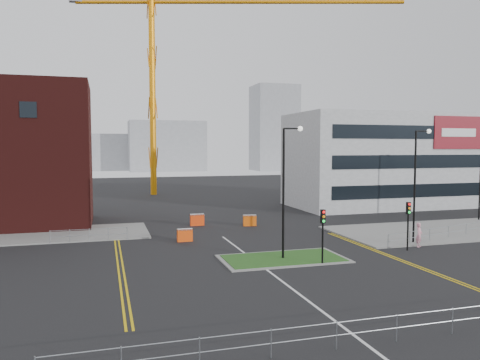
{
  "coord_description": "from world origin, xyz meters",
  "views": [
    {
      "loc": [
        -9.77,
        -21.68,
        7.75
      ],
      "look_at": [
        1.12,
        15.58,
        5.0
      ],
      "focal_mm": 35.0,
      "sensor_mm": 36.0,
      "label": 1
    }
  ],
  "objects_px": {
    "tower_crane": "(189,39)",
    "streetlamp_island": "(286,181)",
    "pedestrian": "(419,235)",
    "traffic_light_island": "(323,226)"
  },
  "relations": [
    {
      "from": "tower_crane",
      "to": "streetlamp_island",
      "type": "distance_m",
      "value": 49.33
    },
    {
      "from": "streetlamp_island",
      "to": "pedestrian",
      "type": "bearing_deg",
      "value": 4.07
    },
    {
      "from": "streetlamp_island",
      "to": "traffic_light_island",
      "type": "xyz_separation_m",
      "value": [
        1.78,
        -2.02,
        -2.85
      ]
    },
    {
      "from": "traffic_light_island",
      "to": "pedestrian",
      "type": "relative_size",
      "value": 1.93
    },
    {
      "from": "traffic_light_island",
      "to": "pedestrian",
      "type": "xyz_separation_m",
      "value": [
        9.63,
        2.83,
        -1.62
      ]
    },
    {
      "from": "streetlamp_island",
      "to": "traffic_light_island",
      "type": "relative_size",
      "value": 2.52
    },
    {
      "from": "tower_crane",
      "to": "streetlamp_island",
      "type": "bearing_deg",
      "value": -91.92
    },
    {
      "from": "streetlamp_island",
      "to": "pedestrian",
      "type": "relative_size",
      "value": 4.85
    },
    {
      "from": "tower_crane",
      "to": "streetlamp_island",
      "type": "height_order",
      "value": "tower_crane"
    },
    {
      "from": "traffic_light_island",
      "to": "streetlamp_island",
      "type": "bearing_deg",
      "value": 131.41
    }
  ]
}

